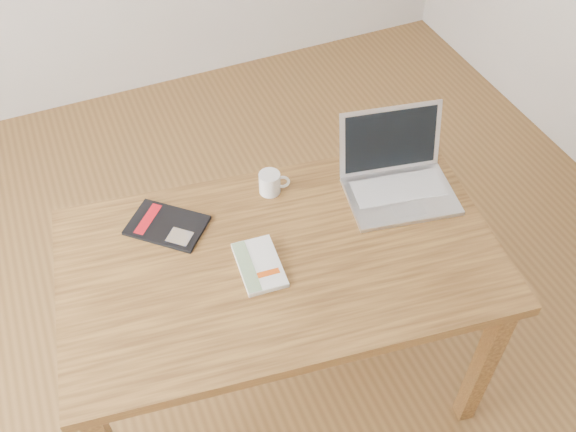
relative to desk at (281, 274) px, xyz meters
name	(u,v)px	position (x,y,z in m)	size (l,w,h in m)	color
room	(201,91)	(-0.17, 0.09, 0.69)	(4.04, 4.04, 2.70)	brown
desk	(281,274)	(0.00, 0.00, 0.00)	(1.44, 0.94, 0.75)	brown
white_guidebook	(259,265)	(-0.08, -0.01, 0.10)	(0.14, 0.21, 0.02)	silver
black_guidebook	(167,225)	(-0.29, 0.25, 0.10)	(0.28, 0.28, 0.01)	black
laptop	(397,175)	(0.48, 0.13, 0.14)	(0.40, 0.37, 0.24)	silver
coffee_mug	(270,183)	(0.08, 0.27, 0.13)	(0.10, 0.07, 0.08)	white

